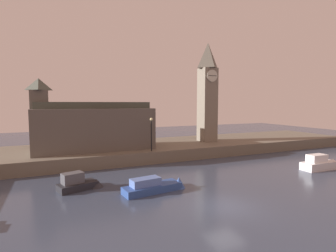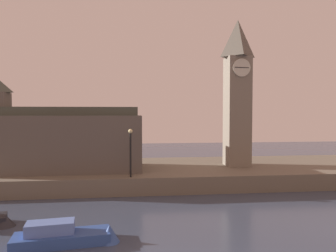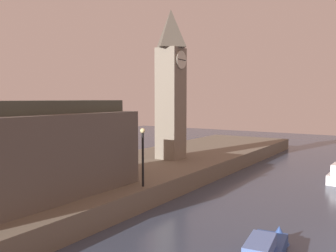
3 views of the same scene
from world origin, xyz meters
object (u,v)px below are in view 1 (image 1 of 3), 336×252
at_px(streetlamp, 151,131).
at_px(parliament_hall, 91,126).
at_px(boat_barge_dark, 81,183).
at_px(boat_ferry_white, 322,164).
at_px(clock_tower, 208,91).
at_px(boat_tour_blue, 159,186).

bearing_deg(streetlamp, parliament_hall, 147.90).
bearing_deg(boat_barge_dark, streetlamp, 36.92).
bearing_deg(parliament_hall, streetlamp, -32.10).
distance_m(parliament_hall, boat_ferry_white, 27.31).
xyz_separation_m(clock_tower, boat_barge_dark, (-19.70, -11.35, -8.72)).
bearing_deg(boat_tour_blue, streetlamp, 73.19).
xyz_separation_m(boat_ferry_white, boat_barge_dark, (-25.23, 3.69, -0.11)).
distance_m(clock_tower, boat_barge_dark, 24.35).
bearing_deg(boat_tour_blue, parliament_hall, 104.43).
relative_size(streetlamp, boat_ferry_white, 0.79).
bearing_deg(boat_ferry_white, boat_tour_blue, 178.25).
bearing_deg(clock_tower, boat_barge_dark, -150.06).
xyz_separation_m(clock_tower, parliament_hall, (-17.35, -0.62, -4.79)).
bearing_deg(boat_tour_blue, clock_tower, 46.32).
relative_size(clock_tower, boat_tour_blue, 2.57).
height_order(parliament_hall, boat_tour_blue, parliament_hall).
bearing_deg(clock_tower, parliament_hall, -177.96).
bearing_deg(boat_barge_dark, boat_tour_blue, -27.66).
height_order(parliament_hall, boat_ferry_white, parliament_hall).
xyz_separation_m(clock_tower, boat_tour_blue, (-13.79, -14.44, -8.80)).
bearing_deg(parliament_hall, boat_tour_blue, -75.57).
bearing_deg(parliament_hall, boat_barge_dark, -102.35).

